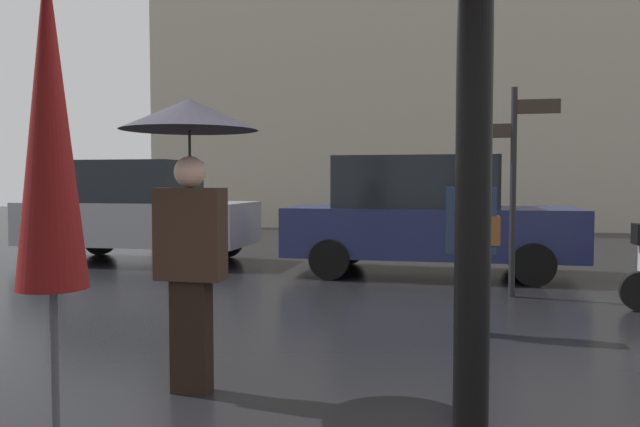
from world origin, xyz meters
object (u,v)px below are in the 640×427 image
pedestrian_with_bag (472,238)px  parked_car_right (136,210)px  pedestrian_with_umbrella (190,167)px  folded_patio_umbrella_near (50,144)px  street_signpost (514,170)px  parked_car_left (426,215)px

pedestrian_with_bag → parked_car_right: parked_car_right is taller
pedestrian_with_bag → parked_car_right: size_ratio=0.40×
pedestrian_with_umbrella → pedestrian_with_bag: 3.00m
pedestrian_with_umbrella → pedestrian_with_bag: size_ratio=1.25×
parked_car_right → pedestrian_with_umbrella: bearing=-51.0°
folded_patio_umbrella_near → street_signpost: (2.53, 5.92, -0.02)m
parked_car_right → street_signpost: bearing=-11.3°
pedestrian_with_umbrella → parked_car_right: size_ratio=0.50×
street_signpost → parked_car_right: bearing=160.4°
folded_patio_umbrella_near → parked_car_left: folded_patio_umbrella_near is taller
pedestrian_with_umbrella → street_signpost: (2.58, 4.28, 0.05)m
parked_car_right → pedestrian_with_bag: bearing=-28.6°
pedestrian_with_bag → parked_car_right: (-5.91, 4.44, 0.02)m
parked_car_left → parked_car_right: 5.34m
folded_patio_umbrella_near → pedestrian_with_bag: (1.94, 3.79, -0.72)m
pedestrian_with_bag → folded_patio_umbrella_near: bearing=-31.2°
parked_car_right → parked_car_left: bearing=3.4°
pedestrian_with_umbrella → parked_car_right: 7.69m
pedestrian_with_bag → street_signpost: size_ratio=0.62×
pedestrian_with_umbrella → parked_car_left: (1.40, 6.13, -0.64)m
folded_patio_umbrella_near → parked_car_right: bearing=115.7°
folded_patio_umbrella_near → parked_car_right: (-3.97, 8.23, -0.70)m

